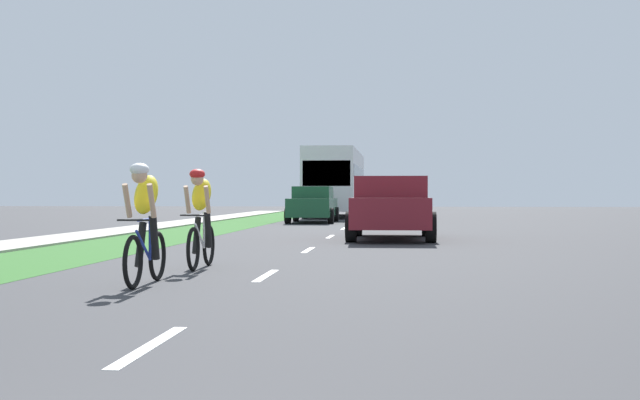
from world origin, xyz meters
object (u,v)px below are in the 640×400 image
cyclist_trailing (201,218)px  pickup_maroon (391,208)px  bus_white (336,180)px  suv_black (391,198)px  sedan_dark_green (313,204)px  cyclist_lead (145,223)px

cyclist_trailing → pickup_maroon: bearing=71.7°
bus_white → suv_black: 18.08m
cyclist_trailing → suv_black: bearing=87.0°
sedan_dark_green → bus_white: bearing=88.5°
cyclist_lead → sedan_dark_green: (-0.35, 24.23, -0.04)m
sedan_dark_green → cyclist_trailing: bearing=-88.7°
pickup_maroon → cyclist_lead: bearing=-105.1°
cyclist_lead → sedan_dark_green: cyclist_lead is taller
sedan_dark_green → bus_white: bus_white is taller
sedan_dark_green → suv_black: size_ratio=0.91×
cyclist_trailing → pickup_maroon: size_ratio=0.34×
pickup_maroon → sedan_dark_green: 13.30m
cyclist_lead → suv_black: (2.68, 51.63, 0.14)m
sedan_dark_green → bus_white: (0.24, 9.56, 1.21)m
bus_white → suv_black: size_ratio=2.47×
sedan_dark_green → bus_white: 9.64m
suv_black → sedan_dark_green: bearing=-96.3°
pickup_maroon → sedan_dark_green: (-3.43, 12.85, -0.06)m
sedan_dark_green → cyclist_lead: bearing=-89.2°
cyclist_trailing → suv_black: suv_black is taller
suv_black → pickup_maroon: bearing=-89.4°
suv_black → cyclist_trailing: bearing=-93.0°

